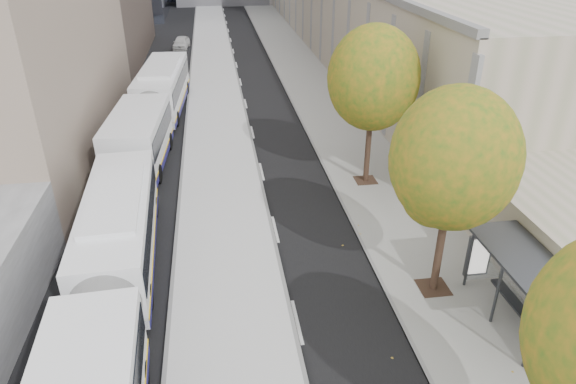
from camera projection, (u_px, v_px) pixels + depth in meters
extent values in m
cube|color=silver|center=(216.00, 108.00, 37.21)|extent=(4.25, 150.00, 0.15)
cube|color=gray|center=(324.00, 104.00, 38.25)|extent=(4.75, 150.00, 0.08)
cube|color=#383A3F|center=(525.00, 259.00, 16.23)|extent=(1.90, 4.40, 0.10)
cylinder|color=#383A3F|center=(531.00, 336.00, 14.98)|extent=(0.10, 0.10, 2.40)
cube|color=silver|center=(538.00, 288.00, 16.90)|extent=(0.04, 4.00, 2.10)
cylinder|color=black|center=(439.00, 251.00, 18.14)|extent=(0.28, 0.28, 3.24)
sphere|color=#245D16|center=(454.00, 159.00, 16.48)|extent=(4.20, 4.20, 4.20)
cylinder|color=black|center=(368.00, 150.00, 25.99)|extent=(0.28, 0.28, 3.38)
sphere|color=#245D16|center=(373.00, 78.00, 24.27)|extent=(4.40, 4.40, 4.40)
cube|color=white|center=(110.00, 290.00, 16.69)|extent=(3.23, 16.76, 2.78)
cube|color=black|center=(107.00, 277.00, 16.46)|extent=(3.26, 16.09, 0.96)
cube|color=white|center=(154.00, 108.00, 32.82)|extent=(3.83, 18.44, 3.05)
cube|color=black|center=(153.00, 99.00, 32.56)|extent=(3.84, 17.71, 1.06)
cube|color=#186A58|center=(140.00, 173.00, 24.99)|extent=(1.93, 0.19, 1.18)
imported|color=silver|center=(181.00, 43.00, 55.00)|extent=(1.92, 3.91, 1.28)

